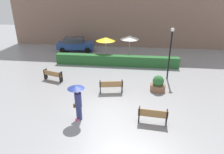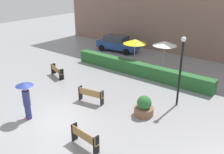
{
  "view_description": "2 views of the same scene",
  "coord_description": "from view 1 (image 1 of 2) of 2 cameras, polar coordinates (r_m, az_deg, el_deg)",
  "views": [
    {
      "loc": [
        1.89,
        -10.12,
        6.79
      ],
      "look_at": [
        0.37,
        2.5,
        1.31
      ],
      "focal_mm": 32.88,
      "sensor_mm": 36.0,
      "label": 1
    },
    {
      "loc": [
        9.61,
        -7.11,
        7.15
      ],
      "look_at": [
        0.15,
        5.02,
        0.92
      ],
      "focal_mm": 40.0,
      "sensor_mm": 36.0,
      "label": 2
    }
  ],
  "objects": [
    {
      "name": "bench_near_right",
      "position": [
        11.45,
        11.27,
        -10.34
      ],
      "size": [
        1.61,
        0.46,
        0.89
      ],
      "color": "#9E7242",
      "rests_on": "ground"
    },
    {
      "name": "patio_umbrella_white",
      "position": [
        20.94,
        4.95,
        10.86
      ],
      "size": [
        1.88,
        1.88,
        2.49
      ],
      "color": "silver",
      "rests_on": "ground"
    },
    {
      "name": "patio_umbrella_yellow",
      "position": [
        20.53,
        -1.79,
        10.46
      ],
      "size": [
        1.91,
        1.91,
        2.41
      ],
      "color": "silver",
      "rests_on": "ground"
    },
    {
      "name": "bench_far_left",
      "position": [
        17.01,
        -16.17,
        0.6
      ],
      "size": [
        1.68,
        0.84,
        0.83
      ],
      "color": "#9E7242",
      "rests_on": "ground"
    },
    {
      "name": "lamp_post",
      "position": [
        16.59,
        15.92,
        7.5
      ],
      "size": [
        0.28,
        0.28,
        4.13
      ],
      "color": "black",
      "rests_on": "ground"
    },
    {
      "name": "planter_pot",
      "position": [
        15.08,
        12.67,
        -1.99
      ],
      "size": [
        1.07,
        1.07,
        1.16
      ],
      "color": "brown",
      "rests_on": "ground"
    },
    {
      "name": "hedge_strip",
      "position": [
        19.65,
        1.2,
        4.61
      ],
      "size": [
        11.68,
        0.7,
        0.98
      ],
      "primitive_type": "cube",
      "color": "#28602D",
      "rests_on": "ground"
    },
    {
      "name": "parked_car",
      "position": [
        24.74,
        -10.15,
        8.98
      ],
      "size": [
        4.38,
        2.38,
        1.57
      ],
      "color": "#28478C",
      "rests_on": "ground"
    },
    {
      "name": "ground_plane",
      "position": [
        12.33,
        -3.15,
        -10.13
      ],
      "size": [
        60.0,
        60.0,
        0.0
      ],
      "primitive_type": "plane",
      "color": "gray"
    },
    {
      "name": "bench_mid_center",
      "position": [
        14.39,
        -0.23,
        -2.42
      ],
      "size": [
        1.68,
        0.62,
        0.9
      ],
      "color": "#9E7242",
      "rests_on": "ground"
    },
    {
      "name": "pedestrian_with_umbrella",
      "position": [
        11.35,
        -9.58,
        -5.92
      ],
      "size": [
        0.93,
        0.93,
        2.06
      ],
      "color": "navy",
      "rests_on": "ground"
    }
  ]
}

